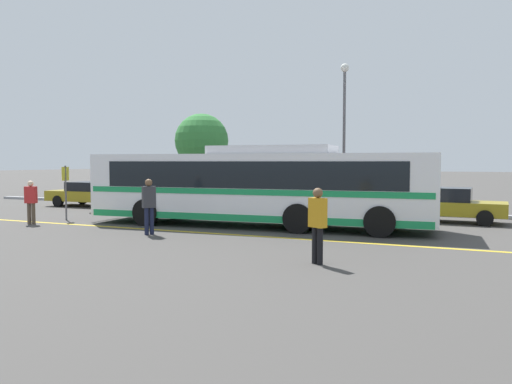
# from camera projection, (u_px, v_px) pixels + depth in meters

# --- Properties ---
(ground_plane) EXTENTS (220.00, 220.00, 0.00)m
(ground_plane) POSITION_uv_depth(u_px,v_px,m) (296.00, 227.00, 18.27)
(ground_plane) COLOR #423F3D
(lane_strip_0) EXTENTS (32.67, 0.20, 0.01)m
(lane_strip_0) POSITION_uv_depth(u_px,v_px,m) (230.00, 234.00, 16.35)
(lane_strip_0) COLOR gold
(lane_strip_0) RESTS_ON ground_plane
(curb_strip) EXTENTS (40.67, 0.36, 0.15)m
(curb_strip) POSITION_uv_depth(u_px,v_px,m) (308.00, 209.00, 24.19)
(curb_strip) COLOR #99999E
(curb_strip) RESTS_ON ground_plane
(transit_bus) EXTENTS (13.10, 3.35, 2.96)m
(transit_bus) POSITION_uv_depth(u_px,v_px,m) (256.00, 185.00, 18.27)
(transit_bus) COLOR white
(transit_bus) RESTS_ON ground_plane
(parked_car_0) EXTENTS (4.82, 2.09, 1.31)m
(parked_car_0) POSITION_uv_depth(u_px,v_px,m) (92.00, 194.00, 26.60)
(parked_car_0) COLOR olive
(parked_car_0) RESTS_ON ground_plane
(parked_car_1) EXTENTS (4.03, 1.91, 1.49)m
(parked_car_1) POSITION_uv_depth(u_px,v_px,m) (191.00, 195.00, 24.58)
(parked_car_1) COLOR black
(parked_car_1) RESTS_ON ground_plane
(parked_car_2) EXTENTS (4.85, 2.31, 1.56)m
(parked_car_2) POSITION_uv_depth(u_px,v_px,m) (315.00, 198.00, 22.05)
(parked_car_2) COLOR maroon
(parked_car_2) RESTS_ON ground_plane
(parked_car_3) EXTENTS (4.14, 1.96, 1.36)m
(parked_car_3) POSITION_uv_depth(u_px,v_px,m) (450.00, 205.00, 19.67)
(parked_car_3) COLOR olive
(parked_car_3) RESTS_ON ground_plane
(pedestrian_0) EXTENTS (0.47, 0.35, 1.66)m
(pedestrian_0) POSITION_uv_depth(u_px,v_px,m) (31.00, 200.00, 19.02)
(pedestrian_0) COLOR brown
(pedestrian_0) RESTS_ON ground_plane
(pedestrian_1) EXTENTS (0.47, 0.40, 1.78)m
(pedestrian_1) POSITION_uv_depth(u_px,v_px,m) (318.00, 221.00, 11.58)
(pedestrian_1) COLOR black
(pedestrian_1) RESTS_ON ground_plane
(pedestrian_2) EXTENTS (0.44, 0.46, 1.83)m
(pedestrian_2) POSITION_uv_depth(u_px,v_px,m) (149.00, 203.00, 16.26)
(pedestrian_2) COLOR #191E38
(pedestrian_2) RESTS_ON ground_plane
(bus_stop_sign) EXTENTS (0.07, 0.40, 2.23)m
(bus_stop_sign) POSITION_uv_depth(u_px,v_px,m) (66.00, 186.00, 20.33)
(bus_stop_sign) COLOR #59595E
(bus_stop_sign) RESTS_ON ground_plane
(street_lamp) EXTENTS (0.41, 0.41, 7.14)m
(street_lamp) POSITION_uv_depth(u_px,v_px,m) (344.00, 116.00, 24.27)
(street_lamp) COLOR #59595E
(street_lamp) RESTS_ON ground_plane
(tree_0) EXTENTS (3.21, 3.21, 5.26)m
(tree_0) POSITION_uv_depth(u_px,v_px,m) (202.00, 141.00, 29.85)
(tree_0) COLOR #513823
(tree_0) RESTS_ON ground_plane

